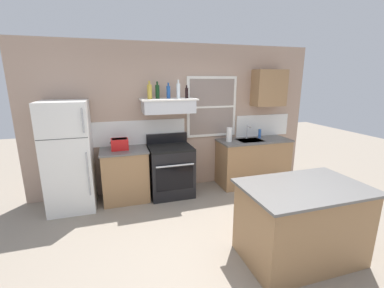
{
  "coord_description": "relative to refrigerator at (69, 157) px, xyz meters",
  "views": [
    {
      "loc": [
        -1.18,
        -2.46,
        2.07
      ],
      "look_at": [
        -0.05,
        1.2,
        1.1
      ],
      "focal_mm": 24.06,
      "sensor_mm": 36.0,
      "label": 1
    }
  ],
  "objects": [
    {
      "name": "stove_range",
      "position": [
        1.65,
        0.02,
        -0.41
      ],
      "size": [
        0.76,
        0.69,
        1.09
      ],
      "color": "black",
      "rests_on": "ground_plane"
    },
    {
      "name": "sink_faucet",
      "position": [
        3.25,
        0.16,
        0.21
      ],
      "size": [
        0.03,
        0.17,
        0.28
      ],
      "color": "silver",
      "rests_on": "counter_right_with_sink"
    },
    {
      "name": "kitchen_island",
      "position": [
        2.72,
        -2.12,
        -0.42
      ],
      "size": [
        1.4,
        0.9,
        0.91
      ],
      "color": "#9E754C",
      "rests_on": "ground_plane"
    },
    {
      "name": "toaster",
      "position": [
        0.79,
        0.06,
        0.13
      ],
      "size": [
        0.3,
        0.2,
        0.19
      ],
      "color": "red",
      "rests_on": "counter_left_of_stove"
    },
    {
      "name": "bottle_blue_liqueur",
      "position": [
        1.66,
        0.11,
        0.98
      ],
      "size": [
        0.07,
        0.07,
        0.27
      ],
      "color": "#1E478C",
      "rests_on": "range_hood_shelf"
    },
    {
      "name": "upper_cabinet_right",
      "position": [
        3.7,
        0.2,
        1.02
      ],
      "size": [
        0.64,
        0.32,
        0.7
      ],
      "color": "#9E754C"
    },
    {
      "name": "bottle_dark_green_wine",
      "position": [
        1.48,
        0.17,
        0.99
      ],
      "size": [
        0.07,
        0.07,
        0.29
      ],
      "color": "#143819",
      "rests_on": "range_hood_shelf"
    },
    {
      "name": "back_wall",
      "position": [
        1.93,
        0.39,
        0.48
      ],
      "size": [
        5.4,
        0.11,
        2.7
      ],
      "color": "tan",
      "rests_on": "ground_plane"
    },
    {
      "name": "range_hood_shelf",
      "position": [
        1.65,
        0.12,
        0.75
      ],
      "size": [
        0.96,
        0.52,
        0.24
      ],
      "color": "silver"
    },
    {
      "name": "bottle_champagne_gold_foil",
      "position": [
        1.33,
        0.07,
        0.99
      ],
      "size": [
        0.08,
        0.08,
        0.3
      ],
      "color": "#B29333",
      "rests_on": "range_hood_shelf"
    },
    {
      "name": "refrigerator",
      "position": [
        0.0,
        0.0,
        0.0
      ],
      "size": [
        0.7,
        0.72,
        1.75
      ],
      "color": "white",
      "rests_on": "ground_plane"
    },
    {
      "name": "counter_left_of_stove",
      "position": [
        0.85,
        0.06,
        -0.42
      ],
      "size": [
        0.79,
        0.63,
        0.91
      ],
      "color": "#9E754C",
      "rests_on": "ground_plane"
    },
    {
      "name": "counter_right_with_sink",
      "position": [
        3.35,
        0.06,
        -0.42
      ],
      "size": [
        1.43,
        0.63,
        0.91
      ],
      "color": "#9E754C",
      "rests_on": "ground_plane"
    },
    {
      "name": "bottle_balsamic_dark",
      "position": [
        1.97,
        0.07,
        0.96
      ],
      "size": [
        0.06,
        0.06,
        0.22
      ],
      "color": "black",
      "rests_on": "range_hood_shelf"
    },
    {
      "name": "bottle_clear_tall",
      "position": [
        1.82,
        0.07,
        1.0
      ],
      "size": [
        0.06,
        0.06,
        0.32
      ],
      "color": "silver",
      "rests_on": "range_hood_shelf"
    },
    {
      "name": "paper_towel_roll",
      "position": [
        2.81,
        0.06,
        0.17
      ],
      "size": [
        0.11,
        0.11,
        0.27
      ],
      "primitive_type": "cylinder",
      "color": "white",
      "rests_on": "counter_right_with_sink"
    },
    {
      "name": "dish_soap_bottle",
      "position": [
        3.53,
        0.16,
        0.12
      ],
      "size": [
        0.06,
        0.06,
        0.18
      ],
      "primitive_type": "cylinder",
      "color": "blue",
      "rests_on": "counter_right_with_sink"
    },
    {
      "name": "ground_plane",
      "position": [
        1.9,
        -1.84,
        -0.88
      ],
      "size": [
        16.0,
        16.0,
        0.0
      ],
      "primitive_type": "plane",
      "color": "gray"
    }
  ]
}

